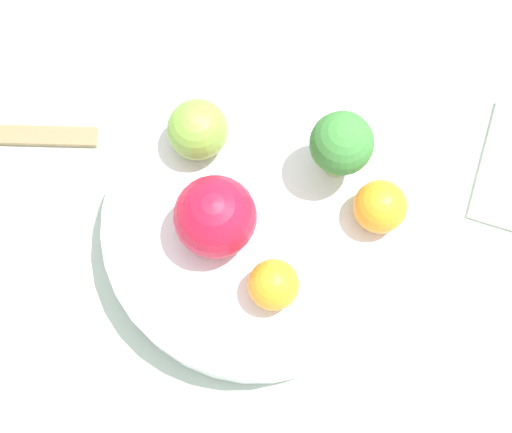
{
  "coord_description": "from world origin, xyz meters",
  "views": [
    {
      "loc": [
        0.1,
        -0.12,
        0.55
      ],
      "look_at": [
        0.0,
        0.0,
        0.07
      ],
      "focal_mm": 50.0,
      "sensor_mm": 36.0,
      "label": 1
    }
  ],
  "objects_px": {
    "orange_front": "(274,285)",
    "spoon": "(45,136)",
    "orange_back": "(380,207)",
    "apple_green": "(215,217)",
    "apple_red": "(198,130)",
    "bowl": "(256,229)",
    "broccoli": "(341,145)"
  },
  "relations": [
    {
      "from": "broccoli",
      "to": "apple_green",
      "type": "distance_m",
      "value": 0.1
    },
    {
      "from": "bowl",
      "to": "broccoli",
      "type": "distance_m",
      "value": 0.09
    },
    {
      "from": "orange_back",
      "to": "spoon",
      "type": "height_order",
      "value": "orange_back"
    },
    {
      "from": "broccoli",
      "to": "spoon",
      "type": "relative_size",
      "value": 0.84
    },
    {
      "from": "apple_red",
      "to": "spoon",
      "type": "distance_m",
      "value": 0.14
    },
    {
      "from": "broccoli",
      "to": "orange_back",
      "type": "height_order",
      "value": "broccoli"
    },
    {
      "from": "apple_red",
      "to": "apple_green",
      "type": "xyz_separation_m",
      "value": [
        0.05,
        -0.04,
        0.01
      ]
    },
    {
      "from": "apple_red",
      "to": "bowl",
      "type": "bearing_deg",
      "value": -16.97
    },
    {
      "from": "broccoli",
      "to": "bowl",
      "type": "bearing_deg",
      "value": -105.6
    },
    {
      "from": "orange_back",
      "to": "apple_green",
      "type": "bearing_deg",
      "value": -136.01
    },
    {
      "from": "bowl",
      "to": "apple_red",
      "type": "xyz_separation_m",
      "value": [
        -0.07,
        0.02,
        0.04
      ]
    },
    {
      "from": "broccoli",
      "to": "spoon",
      "type": "xyz_separation_m",
      "value": [
        -0.2,
        -0.11,
        -0.08
      ]
    },
    {
      "from": "broccoli",
      "to": "spoon",
      "type": "distance_m",
      "value": 0.25
    },
    {
      "from": "spoon",
      "to": "orange_back",
      "type": "bearing_deg",
      "value": 21.5
    },
    {
      "from": "spoon",
      "to": "broccoli",
      "type": "bearing_deg",
      "value": 28.24
    },
    {
      "from": "orange_front",
      "to": "spoon",
      "type": "relative_size",
      "value": 0.46
    },
    {
      "from": "apple_red",
      "to": "orange_back",
      "type": "xyz_separation_m",
      "value": [
        0.14,
        0.04,
        -0.0
      ]
    },
    {
      "from": "broccoli",
      "to": "orange_back",
      "type": "relative_size",
      "value": 1.72
    },
    {
      "from": "broccoli",
      "to": "spoon",
      "type": "bearing_deg",
      "value": -151.76
    },
    {
      "from": "bowl",
      "to": "orange_back",
      "type": "height_order",
      "value": "orange_back"
    },
    {
      "from": "broccoli",
      "to": "apple_green",
      "type": "bearing_deg",
      "value": -112.14
    },
    {
      "from": "orange_front",
      "to": "orange_back",
      "type": "distance_m",
      "value": 0.09
    },
    {
      "from": "orange_front",
      "to": "apple_red",
      "type": "bearing_deg",
      "value": 154.31
    },
    {
      "from": "broccoli",
      "to": "apple_green",
      "type": "height_order",
      "value": "broccoli"
    },
    {
      "from": "bowl",
      "to": "spoon",
      "type": "height_order",
      "value": "bowl"
    },
    {
      "from": "bowl",
      "to": "orange_front",
      "type": "height_order",
      "value": "orange_front"
    },
    {
      "from": "bowl",
      "to": "apple_green",
      "type": "bearing_deg",
      "value": -128.86
    },
    {
      "from": "orange_front",
      "to": "apple_green",
      "type": "bearing_deg",
      "value": 170.22
    },
    {
      "from": "orange_back",
      "to": "orange_front",
      "type": "bearing_deg",
      "value": -104.77
    },
    {
      "from": "orange_front",
      "to": "spoon",
      "type": "bearing_deg",
      "value": -177.73
    },
    {
      "from": "apple_green",
      "to": "orange_back",
      "type": "bearing_deg",
      "value": 43.99
    },
    {
      "from": "orange_front",
      "to": "spoon",
      "type": "distance_m",
      "value": 0.23
    }
  ]
}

